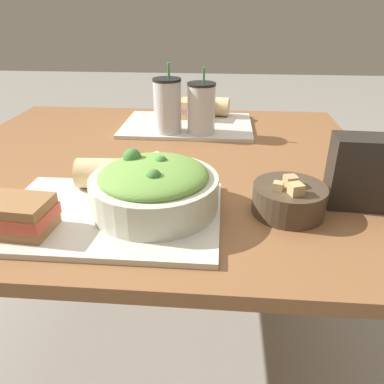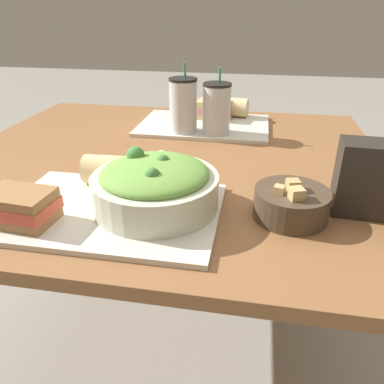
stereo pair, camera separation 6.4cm
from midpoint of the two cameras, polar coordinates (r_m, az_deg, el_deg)
ground_plane at (r=1.52m, az=-1.85°, el=-22.09°), size 12.00×12.00×0.00m
dining_table at (r=1.11m, az=-2.34°, el=0.86°), size 1.22×1.09×0.75m
tray_near at (r=0.79m, az=-9.88°, el=-2.88°), size 0.45×0.31×0.01m
tray_far at (r=1.34m, az=3.22°, el=10.10°), size 0.45×0.31×0.01m
salad_bowl at (r=0.77m, az=-3.26°, el=1.08°), size 0.26×0.26×0.11m
soup_bowl at (r=0.79m, az=17.15°, el=-1.62°), size 0.15×0.15×0.08m
sandwich_near at (r=0.78m, az=-22.58°, el=-2.17°), size 0.14×0.10×0.06m
baguette_near at (r=0.88m, az=-9.70°, el=3.25°), size 0.14×0.07×0.07m
sandwich_far at (r=1.41m, az=4.66°, el=12.42°), size 0.14×0.12×0.06m
baguette_far at (r=1.44m, az=7.54°, el=12.68°), size 0.12×0.08×0.07m
drink_cup_dark at (r=1.24m, az=0.18°, el=12.80°), size 0.09×0.09×0.22m
drink_cup_red at (r=1.22m, az=5.31°, el=12.28°), size 0.09×0.09×0.21m
chip_bag at (r=0.85m, az=27.12°, el=1.76°), size 0.12×0.08×0.15m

